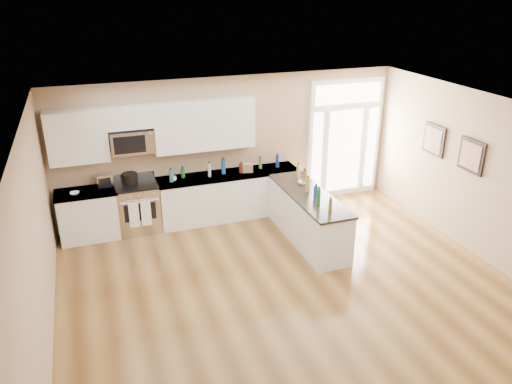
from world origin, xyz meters
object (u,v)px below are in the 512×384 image
kitchen_range (138,207)px  stockpot (130,178)px  toaster_oven (104,180)px  peninsula_cabinet (308,219)px

kitchen_range → stockpot: stockpot is taller
stockpot → toaster_oven: size_ratio=1.01×
kitchen_range → peninsula_cabinet: bearing=-26.6°
peninsula_cabinet → toaster_oven: toaster_oven is taller
peninsula_cabinet → toaster_oven: (-3.44, 1.56, 0.63)m
kitchen_range → toaster_oven: bearing=168.3°
stockpot → toaster_oven: bearing=176.0°
peninsula_cabinet → toaster_oven: bearing=155.6°
kitchen_range → toaster_oven: size_ratio=3.83×
peninsula_cabinet → toaster_oven: 3.83m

